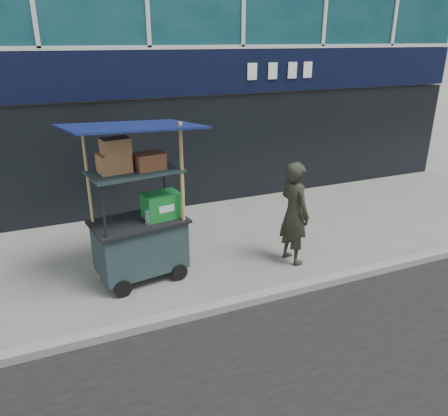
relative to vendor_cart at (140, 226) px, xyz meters
name	(u,v)px	position (x,y,z in m)	size (l,w,h in m)	color
ground	(228,300)	(0.97, -1.15, -0.89)	(80.00, 80.00, 0.00)	slate
curb	(233,304)	(0.97, -1.35, -0.83)	(80.00, 0.18, 0.12)	gray
vendor_cart	(140,226)	(0.00, 0.00, 0.00)	(2.05, 1.59, 2.52)	#1B2D2E
vendor_man	(294,213)	(2.47, -0.44, -0.01)	(0.64, 0.42, 1.75)	#27291E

